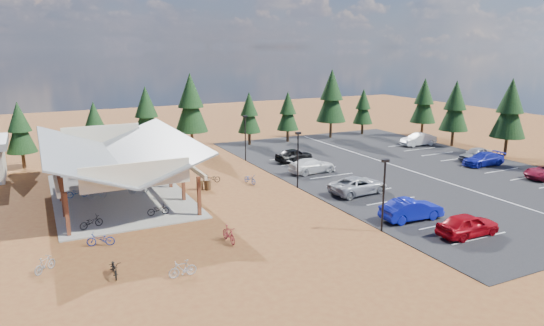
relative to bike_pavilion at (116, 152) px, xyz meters
The scene contains 43 objects.
ground 12.79m from the bike_pavilion, 34.99° to the right, with size 140.00×140.00×0.00m, color brown.
asphalt_lot 29.03m from the bike_pavilion, ahead, with size 27.00×44.00×0.04m, color black.
concrete_pad 3.77m from the bike_pavilion, 90.00° to the left, with size 10.60×18.60×0.10m, color gray.
bike_pavilion is the anchor object (origin of this frame).
lamp_post_0 22.69m from the bike_pavilion, 48.58° to the right, with size 0.50×0.25×5.14m.
lamp_post_1 15.83m from the bike_pavilion, 18.43° to the right, with size 0.50×0.25×5.14m.
lamp_post_2 16.57m from the bike_pavilion, 25.02° to the left, with size 0.50×0.25×5.14m.
trash_bin_0 7.78m from the bike_pavilion, 13.90° to the right, with size 0.60×0.60×0.90m, color #452E18.
trash_bin_1 8.41m from the bike_pavilion, 14.80° to the right, with size 0.60×0.60×0.90m, color #452E18.
pine_1 16.03m from the bike_pavilion, 117.49° to the left, with size 3.03×3.03×7.07m.
pine_2 14.15m from the bike_pavilion, 90.07° to the left, with size 2.89×2.89×6.73m.
pine_3 16.14m from the bike_pavilion, 68.62° to the left, with size 3.49×3.49×8.13m.
pine_4 19.45m from the bike_pavilion, 53.71° to the left, with size 4.08×4.08×9.50m.
pine_5 24.38m from the bike_pavilion, 38.53° to the left, with size 2.98×2.98×6.94m.
pine_6 28.71m from the bike_pavilion, 31.18° to the left, with size 2.93×2.93×6.82m.
pine_7 34.85m from the bike_pavilion, 25.32° to the left, with size 4.12×4.12×9.60m.
pine_8 40.10m from the bike_pavilion, 22.18° to the left, with size 2.87×2.87×6.69m.
pine_11 43.81m from the bike_pavilion, ahead, with size 3.91×3.91×9.11m.
pine_12 42.55m from the bike_pavilion, ahead, with size 3.63×3.63×8.45m.
pine_13 45.06m from the bike_pavilion, 12.94° to the left, with size 3.57×3.57×8.31m.
bike_0 8.87m from the bike_pavilion, 111.91° to the right, with size 0.58×1.68×0.88m, color black.
bike_1 3.78m from the bike_pavilion, 161.82° to the right, with size 0.45×1.60×0.96m, color gray.
bike_2 4.68m from the bike_pavilion, behind, with size 0.60×1.71×0.90m, color navy.
bike_3 8.66m from the bike_pavilion, 111.53° to the left, with size 0.42×1.48×0.89m, color maroon.
bike_4 7.98m from the bike_pavilion, 75.77° to the right, with size 0.57×1.63×0.86m, color black.
bike_5 3.65m from the bike_pavilion, 25.68° to the right, with size 0.47×1.68×1.01m, color gray.
bike_6 5.36m from the bike_pavilion, 29.74° to the left, with size 0.61×1.74×0.92m, color navy.
bike_7 6.22m from the bike_pavilion, 69.35° to the left, with size 0.48×1.70×1.02m, color #9B2C0D.
bike_8 16.34m from the bike_pavilion, 99.90° to the right, with size 0.63×1.81×0.95m, color black.
bike_9 15.26m from the bike_pavilion, 114.73° to the right, with size 0.44×1.54×0.93m, color gray.
bike_10 11.87m from the bike_pavilion, 104.65° to the right, with size 0.61×1.76×0.92m, color navy.
bike_11 15.23m from the bike_pavilion, 71.36° to the right, with size 0.52×1.86×1.12m, color maroon.
bike_13 17.90m from the bike_pavilion, 87.92° to the right, with size 0.46×1.61×0.97m, color #9899A0.
bike_14 12.29m from the bike_pavilion, ahead, with size 0.59×1.69×0.89m, color #1B3897.
bike_16 9.15m from the bike_pavilion, ahead, with size 0.58×1.67×0.88m, color black.
car_0 28.37m from the bike_pavilion, 45.89° to the right, with size 1.84×4.56×1.55m, color #A0050F.
car_1 24.67m from the bike_pavilion, 41.30° to the right, with size 1.68×4.82×1.59m, color #0B149D.
car_2 21.09m from the bike_pavilion, 25.58° to the right, with size 2.50×5.42×1.51m, color #9EA0A6.
car_3 19.18m from the bike_pavilion, ahead, with size 2.06×5.06×1.47m, color white.
car_4 20.24m from the bike_pavilion, 11.69° to the left, with size 1.77×4.40×1.50m, color black.
car_7 37.77m from the bike_pavilion, ahead, with size 1.96×4.83×1.40m, color #161E9D.
car_8 38.53m from the bike_pavilion, ahead, with size 1.77×4.39×1.49m, color gray.
car_9 38.90m from the bike_pavilion, ahead, with size 1.67×4.80×1.58m, color silver.
Camera 1 is at (-15.88, -35.05, 12.50)m, focal length 32.00 mm.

